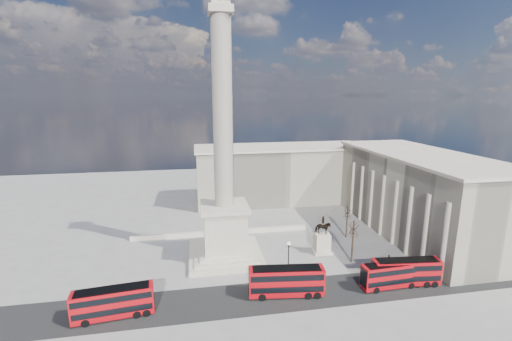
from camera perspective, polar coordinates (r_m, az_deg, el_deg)
The scene contains 18 objects.
ground at distance 65.73m, azimuth -4.72°, elevation -16.03°, with size 180.00×180.00×0.00m, color gray.
asphalt_road at distance 57.80m, azimuth 1.54°, elevation -20.32°, with size 120.00×9.00×0.01m, color #262626.
nelsons_column at distance 65.43m, azimuth -5.33°, elevation -3.92°, with size 14.00×14.00×49.85m.
balustrade_wall at distance 79.91m, azimuth -5.82°, elevation -10.26°, with size 40.00×0.60×1.10m, color beige.
building_east at distance 86.83m, azimuth 25.56°, elevation -3.47°, with size 19.00×46.00×18.60m.
building_northeast at distance 103.31m, azimuth 4.20°, elevation -0.45°, with size 51.00×17.00×16.60m.
red_bus_a at distance 56.13m, azimuth -22.59°, elevation -19.62°, with size 11.29×3.74×4.49m.
red_bus_b at distance 57.07m, azimuth 5.15°, elevation -17.88°, with size 12.09×4.04×4.81m.
red_bus_c at distance 63.31m, azimuth 21.82°, elevation -15.83°, with size 10.62×2.94×4.26m.
red_bus_d at distance 64.81m, azimuth 23.76°, elevation -15.17°, with size 11.44×3.71×4.56m.
victorian_lamp at distance 60.56m, azimuth 5.43°, elevation -14.24°, with size 0.60×0.60×7.04m.
equestrian_statue at distance 71.54m, azimuth 10.98°, elevation -11.36°, with size 3.73×2.80×7.84m.
bare_tree_near at distance 67.69m, azimuth 15.95°, elevation -9.20°, with size 2.00×2.00×8.74m.
bare_tree_mid at distance 75.97m, azimuth 25.00°, elevation -8.89°, with size 1.73×1.73×6.56m.
bare_tree_far at distance 79.06m, azimuth 15.00°, elevation -6.72°, with size 1.84×1.84×7.52m.
pedestrian_walking at distance 64.95m, azimuth 10.62°, elevation -15.73°, with size 0.62×0.41×1.70m, color #292A24.
pedestrian_standing at distance 71.68m, azimuth 21.22°, elevation -13.58°, with size 0.84×0.65×1.73m, color #292A24.
pedestrian_crossing at distance 62.89m, azimuth 6.39°, elevation -16.54°, with size 1.04×0.43×1.78m, color #292A24.
Camera 1 is at (-4.86, -57.62, 31.25)m, focal length 24.00 mm.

